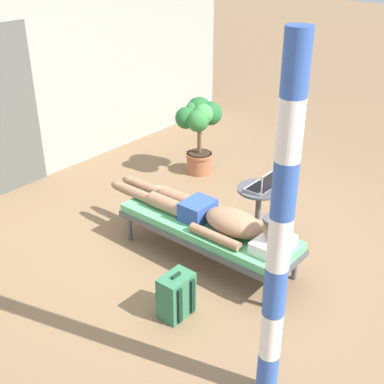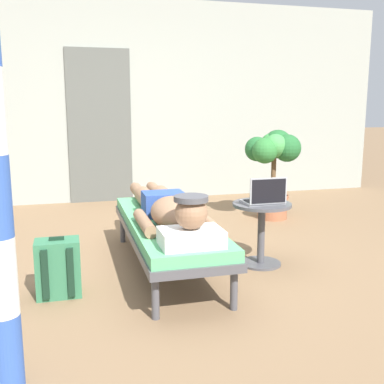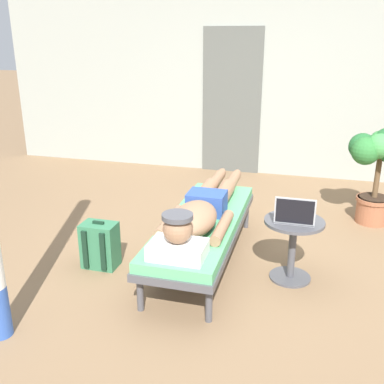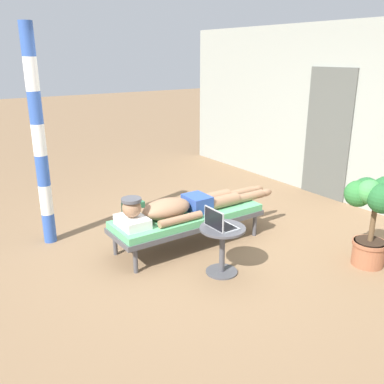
{
  "view_description": "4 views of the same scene",
  "coord_description": "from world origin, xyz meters",
  "px_view_note": "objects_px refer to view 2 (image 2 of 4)",
  "views": [
    {
      "loc": [
        -3.57,
        -2.66,
        3.0
      ],
      "look_at": [
        -0.12,
        0.21,
        0.67
      ],
      "focal_mm": 47.88,
      "sensor_mm": 36.0,
      "label": 1
    },
    {
      "loc": [
        -0.89,
        -3.52,
        1.31
      ],
      "look_at": [
        0.08,
        0.04,
        0.61
      ],
      "focal_mm": 43.34,
      "sensor_mm": 36.0,
      "label": 2
    },
    {
      "loc": [
        0.7,
        -3.48,
        1.91
      ],
      "look_at": [
        -0.24,
        -0.05,
        0.66
      ],
      "focal_mm": 41.58,
      "sensor_mm": 36.0,
      "label": 3
    },
    {
      "loc": [
        3.71,
        -2.62,
        2.23
      ],
      "look_at": [
        -0.22,
        0.08,
        0.64
      ],
      "focal_mm": 38.9,
      "sensor_mm": 36.0,
      "label": 4
    }
  ],
  "objects_px": {
    "side_table": "(261,223)",
    "potted_plant": "(274,159)",
    "laptop": "(265,197)",
    "person_reclining": "(169,208)",
    "lounge_chair": "(167,228)",
    "backpack": "(58,268)"
  },
  "relations": [
    {
      "from": "laptop",
      "to": "lounge_chair",
      "type": "bearing_deg",
      "value": 169.55
    },
    {
      "from": "lounge_chair",
      "to": "person_reclining",
      "type": "bearing_deg",
      "value": -90.0
    },
    {
      "from": "lounge_chair",
      "to": "side_table",
      "type": "bearing_deg",
      "value": -6.74
    },
    {
      "from": "backpack",
      "to": "side_table",
      "type": "bearing_deg",
      "value": 7.85
    },
    {
      "from": "person_reclining",
      "to": "backpack",
      "type": "bearing_deg",
      "value": -163.89
    },
    {
      "from": "person_reclining",
      "to": "potted_plant",
      "type": "relative_size",
      "value": 2.11
    },
    {
      "from": "backpack",
      "to": "potted_plant",
      "type": "xyz_separation_m",
      "value": [
        2.38,
        1.66,
        0.51
      ]
    },
    {
      "from": "side_table",
      "to": "potted_plant",
      "type": "distance_m",
      "value": 1.67
    },
    {
      "from": "lounge_chair",
      "to": "laptop",
      "type": "relative_size",
      "value": 6.13
    },
    {
      "from": "person_reclining",
      "to": "lounge_chair",
      "type": "bearing_deg",
      "value": 90.0
    },
    {
      "from": "person_reclining",
      "to": "laptop",
      "type": "xyz_separation_m",
      "value": [
        0.77,
        -0.07,
        0.06
      ]
    },
    {
      "from": "side_table",
      "to": "laptop",
      "type": "xyz_separation_m",
      "value": [
        0.0,
        -0.05,
        0.23
      ]
    },
    {
      "from": "backpack",
      "to": "potted_plant",
      "type": "relative_size",
      "value": 0.41
    },
    {
      "from": "potted_plant",
      "to": "lounge_chair",
      "type": "bearing_deg",
      "value": -138.82
    },
    {
      "from": "lounge_chair",
      "to": "potted_plant",
      "type": "relative_size",
      "value": 1.85
    },
    {
      "from": "person_reclining",
      "to": "side_table",
      "type": "xyz_separation_m",
      "value": [
        0.77,
        -0.02,
        -0.16
      ]
    },
    {
      "from": "side_table",
      "to": "backpack",
      "type": "distance_m",
      "value": 1.64
    },
    {
      "from": "lounge_chair",
      "to": "potted_plant",
      "type": "xyz_separation_m",
      "value": [
        1.54,
        1.35,
        0.36
      ]
    },
    {
      "from": "side_table",
      "to": "backpack",
      "type": "height_order",
      "value": "side_table"
    },
    {
      "from": "side_table",
      "to": "person_reclining",
      "type": "bearing_deg",
      "value": 178.52
    },
    {
      "from": "side_table",
      "to": "potted_plant",
      "type": "relative_size",
      "value": 0.51
    },
    {
      "from": "side_table",
      "to": "lounge_chair",
      "type": "bearing_deg",
      "value": 173.26
    }
  ]
}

